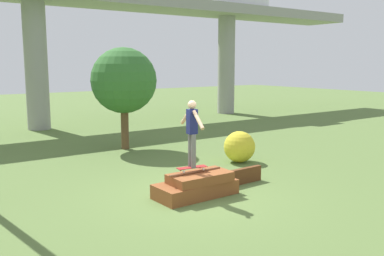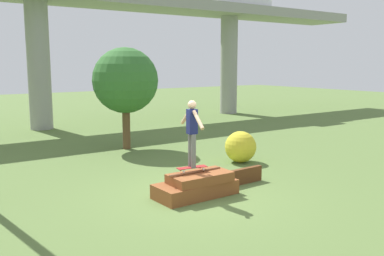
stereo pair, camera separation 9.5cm
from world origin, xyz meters
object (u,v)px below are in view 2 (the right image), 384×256
object	(u,v)px
skater	(192,129)
tree_behind_left	(125,81)
bush_yellow_flowering	(241,147)
skateboard	(192,168)

from	to	relation	value
skater	tree_behind_left	world-z (taller)	tree_behind_left
tree_behind_left	bush_yellow_flowering	xyz separation A→B (m)	(2.08, -4.23, -2.09)
skateboard	skater	world-z (taller)	skater
skater	tree_behind_left	size ratio (longest dim) A/B	0.43
bush_yellow_flowering	skater	bearing A→B (deg)	-148.62
skater	bush_yellow_flowering	world-z (taller)	skater
bush_yellow_flowering	skateboard	bearing A→B (deg)	-148.62
skateboard	skater	xyz separation A→B (m)	(-0.00, -0.00, 0.97)
skateboard	tree_behind_left	distance (m)	6.70
skater	bush_yellow_flowering	bearing A→B (deg)	31.38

